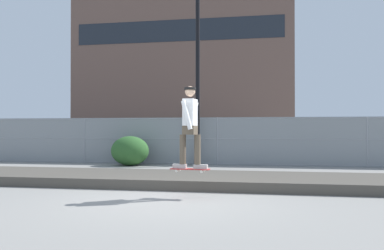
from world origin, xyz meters
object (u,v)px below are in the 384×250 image
object	(u,v)px
parked_car_near	(109,140)
shrub_left	(130,151)
skateboard	(190,169)
street_lamp	(198,44)
skater	(190,122)

from	to	relation	value
parked_car_near	shrub_left	xyz separation A→B (m)	(2.68, -4.56, -0.27)
shrub_left	parked_car_near	bearing A→B (deg)	120.41
parked_car_near	skateboard	bearing A→B (deg)	-60.99
street_lamp	parked_car_near	bearing A→B (deg)	141.89
skater	street_lamp	world-z (taller)	street_lamp
street_lamp	skateboard	bearing A→B (deg)	-81.56
skateboard	parked_car_near	world-z (taller)	parked_car_near
skateboard	shrub_left	world-z (taller)	shrub_left
skater	street_lamp	distance (m)	7.98
skateboard	skater	world-z (taller)	skater
skater	parked_car_near	distance (m)	13.00
street_lamp	shrub_left	distance (m)	4.85
shrub_left	skater	bearing A→B (deg)	-61.94
street_lamp	shrub_left	size ratio (longest dim) A/B	5.22
skateboard	street_lamp	xyz separation A→B (m)	(-1.08, 7.26, 4.09)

